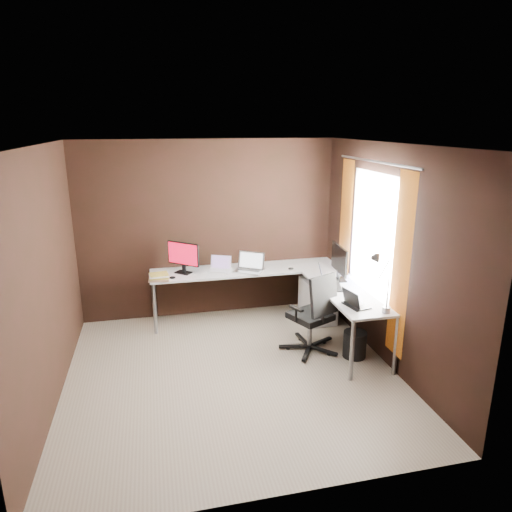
{
  "coord_description": "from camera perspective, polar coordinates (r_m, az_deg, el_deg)",
  "views": [
    {
      "loc": [
        -0.75,
        -4.48,
        2.7
      ],
      "look_at": [
        0.49,
        0.95,
        1.07
      ],
      "focal_mm": 32.0,
      "sensor_mm": 36.0,
      "label": 1
    }
  ],
  "objects": [
    {
      "name": "room",
      "position": [
        4.89,
        0.6,
        -0.64
      ],
      "size": [
        3.6,
        3.6,
        2.5
      ],
      "color": "tan",
      "rests_on": "ground"
    },
    {
      "name": "desk",
      "position": [
        6.09,
        3.05,
        -3.13
      ],
      "size": [
        2.65,
        2.25,
        0.73
      ],
      "color": "white",
      "rests_on": "ground"
    },
    {
      "name": "drawer_pedestal",
      "position": [
        6.49,
        7.74,
        -5.56
      ],
      "size": [
        0.42,
        0.5,
        0.6
      ],
      "primitive_type": "cube",
      "color": "white",
      "rests_on": "ground"
    },
    {
      "name": "monitor_left",
      "position": [
        6.25,
        -9.08,
        0.03
      ],
      "size": [
        0.39,
        0.34,
        0.43
      ],
      "rotation": [
        0.0,
        0.0,
        -0.7
      ],
      "color": "black",
      "rests_on": "desk"
    },
    {
      "name": "monitor_right",
      "position": [
        5.97,
        10.37,
        -0.59
      ],
      "size": [
        0.15,
        0.57,
        0.46
      ],
      "rotation": [
        0.0,
        0.0,
        1.49
      ],
      "color": "black",
      "rests_on": "desk"
    },
    {
      "name": "laptop_white",
      "position": [
        6.35,
        -4.52,
        -1.41
      ],
      "size": [
        0.35,
        0.31,
        0.2
      ],
      "rotation": [
        0.0,
        0.0,
        -0.43
      ],
      "color": "white",
      "rests_on": "desk"
    },
    {
      "name": "laptop_silver",
      "position": [
        6.31,
        -0.8,
        -1.37
      ],
      "size": [
        0.46,
        0.43,
        0.25
      ],
      "rotation": [
        0.0,
        0.0,
        -0.57
      ],
      "color": "silver",
      "rests_on": "desk"
    },
    {
      "name": "laptop_black_big",
      "position": [
        5.77,
        8.83,
        -3.29
      ],
      "size": [
        0.37,
        0.45,
        0.26
      ],
      "rotation": [
        0.0,
        0.0,
        1.29
      ],
      "color": "black",
      "rests_on": "desk"
    },
    {
      "name": "laptop_black_small",
      "position": [
        5.23,
        12.19,
        -5.72
      ],
      "size": [
        0.27,
        0.33,
        0.2
      ],
      "rotation": [
        0.0,
        0.0,
        1.78
      ],
      "color": "black",
      "rests_on": "desk"
    },
    {
      "name": "book_stack",
      "position": [
        6.09,
        -12.03,
        -2.56
      ],
      "size": [
        0.28,
        0.23,
        0.08
      ],
      "rotation": [
        0.0,
        0.0,
        0.01
      ],
      "color": "tan",
      "rests_on": "desk"
    },
    {
      "name": "mouse_left",
      "position": [
        6.1,
        -10.41,
        -2.66
      ],
      "size": [
        0.1,
        0.08,
        0.03
      ],
      "primitive_type": "ellipsoid",
      "rotation": [
        0.0,
        0.0,
        -0.41
      ],
      "color": "black",
      "rests_on": "desk"
    },
    {
      "name": "mouse_corner",
      "position": [
        6.39,
        4.39,
        -1.57
      ],
      "size": [
        0.1,
        0.08,
        0.03
      ],
      "primitive_type": "ellipsoid",
      "rotation": [
        0.0,
        0.0,
        0.4
      ],
      "color": "black",
      "rests_on": "desk"
    },
    {
      "name": "desk_lamp",
      "position": [
        5.04,
        15.29,
        -2.39
      ],
      "size": [
        0.2,
        0.24,
        0.64
      ],
      "rotation": [
        0.0,
        0.0,
        -0.18
      ],
      "color": "slate",
      "rests_on": "desk"
    },
    {
      "name": "office_chair",
      "position": [
        5.67,
        7.02,
        -8.95
      ],
      "size": [
        0.58,
        0.61,
        1.01
      ],
      "rotation": [
        0.0,
        0.0,
        0.43
      ],
      "color": "black",
      "rests_on": "ground"
    },
    {
      "name": "wastebasket",
      "position": [
        5.67,
        12.23,
        -10.73
      ],
      "size": [
        0.33,
        0.33,
        0.32
      ],
      "primitive_type": "cylinder",
      "rotation": [
        0.0,
        0.0,
        -0.24
      ],
      "color": "black",
      "rests_on": "ground"
    }
  ]
}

